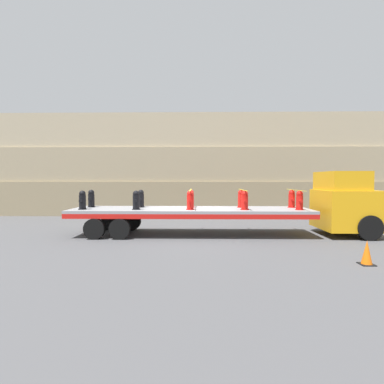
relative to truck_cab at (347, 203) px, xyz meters
name	(u,v)px	position (x,y,z in m)	size (l,w,h in m)	color
ground_plane	(191,234)	(-6.90, 0.00, -1.40)	(120.00, 120.00, 0.00)	#474749
rock_cliff	(193,165)	(-6.90, 8.13, 2.07)	(60.00, 3.30, 6.94)	gray
truck_cab	(347,203)	(0.00, 0.00, 0.00)	(2.29, 2.58, 2.81)	orange
flatbed_trailer	(175,213)	(-7.61, 0.00, -0.45)	(10.49, 2.53, 1.17)	gray
fire_hydrant_black_near_0	(82,200)	(-11.55, -0.53, 0.16)	(0.36, 0.50, 0.82)	black
fire_hydrant_black_far_0	(91,199)	(-11.55, 0.53, 0.16)	(0.36, 0.50, 0.82)	black
fire_hydrant_black_near_1	(136,200)	(-9.23, -0.53, 0.16)	(0.36, 0.50, 0.82)	black
fire_hydrant_black_far_1	(141,199)	(-9.23, 0.53, 0.16)	(0.36, 0.50, 0.82)	black
fire_hydrant_red_near_2	(190,200)	(-6.90, -0.53, 0.16)	(0.36, 0.50, 0.82)	red
fire_hydrant_red_far_2	(191,199)	(-6.90, 0.53, 0.16)	(0.36, 0.50, 0.82)	red
fire_hydrant_red_near_3	(245,201)	(-4.58, -0.53, 0.16)	(0.36, 0.50, 0.82)	red
fire_hydrant_red_far_3	(241,199)	(-4.58, 0.53, 0.16)	(0.36, 0.50, 0.82)	red
fire_hydrant_red_near_4	(300,201)	(-2.26, -0.53, 0.16)	(0.36, 0.50, 0.82)	red
fire_hydrant_red_far_4	(292,199)	(-2.26, 0.53, 0.16)	(0.36, 0.50, 0.82)	red
cargo_strap_rear	(191,190)	(-6.90, 0.00, 0.59)	(0.05, 2.63, 0.01)	yellow
cargo_strap_middle	(243,190)	(-4.58, 0.00, 0.59)	(0.05, 2.63, 0.01)	yellow
cargo_strap_front	(296,190)	(-2.26, 0.00, 0.59)	(0.05, 2.63, 0.01)	yellow
traffic_cone	(367,253)	(-1.69, -4.63, -1.06)	(0.39, 0.39, 0.71)	black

